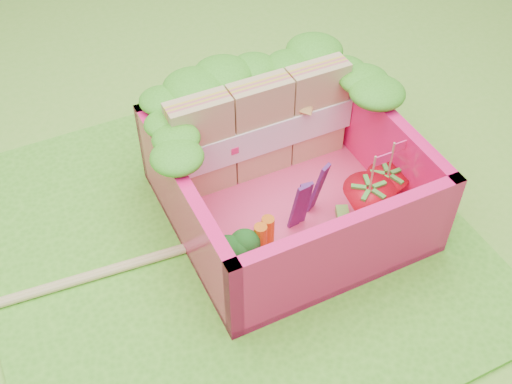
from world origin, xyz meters
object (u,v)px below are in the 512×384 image
object	(u,v)px
bento_box	(288,178)
sandwich_stack	(261,129)
strawberry_left	(366,207)
strawberry_right	(385,190)
chopsticks	(66,283)
broccoli	(238,253)

from	to	relation	value
bento_box	sandwich_stack	xyz separation A→B (m)	(0.01, 0.35, 0.09)
strawberry_left	strawberry_right	bearing A→B (deg)	24.73
bento_box	chopsticks	distance (m)	1.32
strawberry_right	chopsticks	bearing A→B (deg)	171.12
bento_box	chopsticks	bearing A→B (deg)	178.34
broccoli	strawberry_right	xyz separation A→B (m)	(0.96, 0.09, -0.05)
sandwich_stack	strawberry_right	distance (m)	0.80
strawberry_left	broccoli	bearing A→B (deg)	-179.71
bento_box	chopsticks	size ratio (longest dim) A/B	0.58
bento_box	sandwich_stack	distance (m)	0.37
strawberry_right	chopsticks	size ratio (longest dim) A/B	0.21
strawberry_left	strawberry_right	size ratio (longest dim) A/B	1.09
sandwich_stack	strawberry_right	xyz separation A→B (m)	(0.50, -0.60, -0.18)
strawberry_left	chopsticks	bearing A→B (deg)	167.27
bento_box	strawberry_left	world-z (taller)	strawberry_left
bento_box	strawberry_left	distance (m)	0.46
chopsticks	broccoli	bearing A→B (deg)	-23.84
strawberry_left	chopsticks	xyz separation A→B (m)	(-1.62, 0.36, -0.18)
broccoli	sandwich_stack	bearing A→B (deg)	55.68
sandwich_stack	chopsticks	bearing A→B (deg)	-166.33
broccoli	strawberry_right	world-z (taller)	strawberry_right
bento_box	sandwich_stack	world-z (taller)	sandwich_stack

